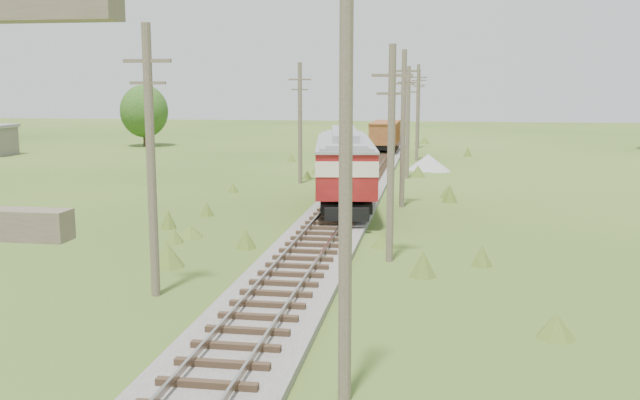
# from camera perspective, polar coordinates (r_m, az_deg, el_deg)

# --- Properties ---
(railbed_main) EXTENTS (3.60, 96.00, 0.57)m
(railbed_main) POSITION_cam_1_polar(r_m,az_deg,el_deg) (44.89, 2.64, 0.43)
(railbed_main) COLOR #605B54
(railbed_main) RESTS_ON ground
(streetcar) EXTENTS (4.89, 13.28, 6.01)m
(streetcar) POSITION_cam_1_polar(r_m,az_deg,el_deg) (40.19, 1.96, 3.09)
(streetcar) COLOR black
(streetcar) RESTS_ON ground
(gondola) EXTENTS (2.75, 8.26, 2.73)m
(gondola) POSITION_cam_1_polar(r_m,az_deg,el_deg) (73.72, 5.23, 5.29)
(gondola) COLOR black
(gondola) RESTS_ON ground
(gravel_pile) EXTENTS (3.61, 3.83, 1.31)m
(gravel_pile) POSITION_cam_1_polar(r_m,az_deg,el_deg) (60.10, 8.78, 2.97)
(gravel_pile) COLOR gray
(gravel_pile) RESTS_ON ground
(utility_pole_r_1) EXTENTS (0.30, 0.30, 8.80)m
(utility_pole_r_1) POSITION_cam_1_polar(r_m,az_deg,el_deg) (15.43, 2.05, -0.67)
(utility_pole_r_1) COLOR brown
(utility_pole_r_1) RESTS_ON ground
(utility_pole_r_2) EXTENTS (1.60, 0.30, 8.60)m
(utility_pole_r_2) POSITION_cam_1_polar(r_m,az_deg,el_deg) (28.26, 5.70, 3.85)
(utility_pole_r_2) COLOR brown
(utility_pole_r_2) RESTS_ON ground
(utility_pole_r_3) EXTENTS (1.60, 0.30, 9.00)m
(utility_pole_r_3) POSITION_cam_1_polar(r_m,az_deg,el_deg) (41.19, 6.66, 5.79)
(utility_pole_r_3) COLOR brown
(utility_pole_r_3) RESTS_ON ground
(utility_pole_r_4) EXTENTS (1.60, 0.30, 8.40)m
(utility_pole_r_4) POSITION_cam_1_polar(r_m,az_deg,el_deg) (54.19, 7.05, 6.27)
(utility_pole_r_4) COLOR brown
(utility_pole_r_4) RESTS_ON ground
(utility_pole_r_5) EXTENTS (1.60, 0.30, 8.90)m
(utility_pole_r_5) POSITION_cam_1_polar(r_m,az_deg,el_deg) (67.15, 7.81, 7.03)
(utility_pole_r_5) COLOR brown
(utility_pole_r_5) RESTS_ON ground
(utility_pole_r_6) EXTENTS (1.60, 0.30, 8.70)m
(utility_pole_r_6) POSITION_cam_1_polar(r_m,az_deg,el_deg) (80.14, 7.89, 7.30)
(utility_pole_r_6) COLOR brown
(utility_pole_r_6) RESTS_ON ground
(utility_pole_l_a) EXTENTS (1.60, 0.30, 9.00)m
(utility_pole_l_a) POSITION_cam_1_polar(r_m,az_deg,el_deg) (24.03, -13.38, 3.19)
(utility_pole_l_a) COLOR brown
(utility_pole_l_a) RESTS_ON ground
(utility_pole_l_b) EXTENTS (1.60, 0.30, 8.60)m
(utility_pole_l_b) POSITION_cam_1_polar(r_m,az_deg,el_deg) (51.04, -1.61, 6.27)
(utility_pole_l_b) COLOR brown
(utility_pole_l_b) RESTS_ON ground
(tree_mid_a) EXTENTS (5.46, 5.46, 7.03)m
(tree_mid_a) POSITION_cam_1_polar(r_m,az_deg,el_deg) (84.81, -13.89, 6.91)
(tree_mid_a) COLOR #38281C
(tree_mid_a) RESTS_ON ground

